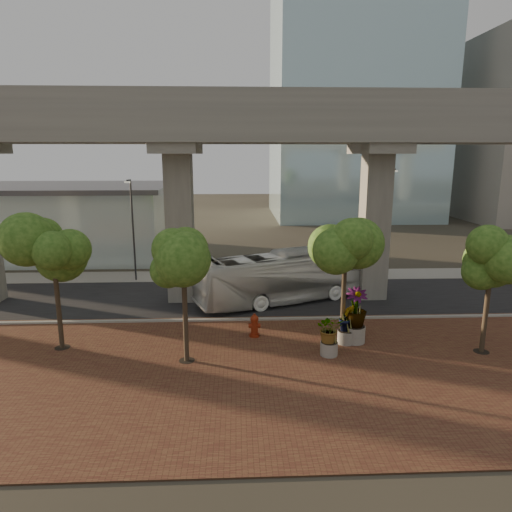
{
  "coord_description": "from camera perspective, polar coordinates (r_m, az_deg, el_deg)",
  "views": [
    {
      "loc": [
        -2.53,
        -25.7,
        8.99
      ],
      "look_at": [
        -1.43,
        0.5,
        3.11
      ],
      "focal_mm": 32.0,
      "sensor_mm": 36.0,
      "label": 1
    }
  ],
  "objects": [
    {
      "name": "curb_strip",
      "position": [
        25.44,
        3.48,
        -7.88
      ],
      "size": [
        70.0,
        0.25,
        0.16
      ],
      "primitive_type": "cube",
      "color": "gray",
      "rests_on": "ground"
    },
    {
      "name": "asphalt_road",
      "position": [
        29.22,
        2.68,
        -5.25
      ],
      "size": [
        90.0,
        8.0,
        0.04
      ],
      "primitive_type": "cube",
      "color": "black",
      "rests_on": "ground"
    },
    {
      "name": "street_tree_far_east",
      "position": [
        22.7,
        27.35,
        -0.91
      ],
      "size": [
        3.56,
        3.56,
        5.81
      ],
      "color": "#413425",
      "rests_on": "ground"
    },
    {
      "name": "planter_left",
      "position": [
        22.41,
        11.26,
        -7.8
      ],
      "size": [
        1.79,
        1.79,
        1.97
      ],
      "color": "#A9A498",
      "rests_on": "ground"
    },
    {
      "name": "transit_bus",
      "position": [
        28.18,
        3.6,
        -2.68
      ],
      "size": [
        11.36,
        6.55,
        3.12
      ],
      "primitive_type": "imported",
      "rotation": [
        0.0,
        0.0,
        1.95
      ],
      "color": "silver",
      "rests_on": "ground"
    },
    {
      "name": "streetlamp_east",
      "position": [
        35.19,
        16.17,
        5.04
      ],
      "size": [
        0.39,
        1.15,
        7.94
      ],
      "color": "#2B2A2F",
      "rests_on": "ground"
    },
    {
      "name": "planter_right",
      "position": [
        22.5,
        12.34,
        -6.58
      ],
      "size": [
        2.53,
        2.53,
        2.7
      ],
      "color": "#9A958B",
      "rests_on": "ground"
    },
    {
      "name": "street_tree_near_east",
      "position": [
        21.5,
        11.18,
        1.92
      ],
      "size": [
        3.65,
        3.65,
        6.71
      ],
      "color": "#413425",
      "rests_on": "ground"
    },
    {
      "name": "brick_plaza",
      "position": [
        20.0,
        5.27,
        -14.03
      ],
      "size": [
        70.0,
        13.0,
        0.06
      ],
      "primitive_type": "cube",
      "color": "brown",
      "rests_on": "ground"
    },
    {
      "name": "ground",
      "position": [
        27.34,
        3.05,
        -6.57
      ],
      "size": [
        160.0,
        160.0,
        0.0
      ],
      "primitive_type": "plane",
      "color": "#342F26",
      "rests_on": "ground"
    },
    {
      "name": "far_sidewalk",
      "position": [
        34.48,
        1.88,
        -2.43
      ],
      "size": [
        90.0,
        3.0,
        0.06
      ],
      "primitive_type": "cube",
      "color": "gray",
      "rests_on": "ground"
    },
    {
      "name": "station_pavilion",
      "position": [
        45.58,
        -25.0,
        4.18
      ],
      "size": [
        23.0,
        13.0,
        6.3
      ],
      "color": "silver",
      "rests_on": "ground"
    },
    {
      "name": "transit_viaduct",
      "position": [
        27.87,
        2.83,
        9.12
      ],
      "size": [
        72.0,
        5.6,
        12.4
      ],
      "color": "gray",
      "rests_on": "ground"
    },
    {
      "name": "street_tree_near_west",
      "position": [
        19.42,
        -9.08,
        -0.64
      ],
      "size": [
        3.58,
        3.58,
        6.17
      ],
      "color": "#413425",
      "rests_on": "ground"
    },
    {
      "name": "streetlamp_west",
      "position": [
        33.34,
        -15.19,
        4.0
      ],
      "size": [
        0.36,
        1.05,
        7.25
      ],
      "color": "#2C2D31",
      "rests_on": "ground"
    },
    {
      "name": "fire_hydrant",
      "position": [
        23.0,
        -0.2,
        -8.68
      ],
      "size": [
        0.59,
        0.53,
        1.18
      ],
      "color": "maroon",
      "rests_on": "ground"
    },
    {
      "name": "planter_front",
      "position": [
        21.01,
        9.18,
        -9.18
      ],
      "size": [
        1.76,
        1.76,
        1.94
      ],
      "color": "#A09D91",
      "rests_on": "ground"
    },
    {
      "name": "street_tree_far_west",
      "position": [
        22.47,
        -24.03,
        0.26
      ],
      "size": [
        3.69,
        3.69,
        6.24
      ],
      "color": "#413425",
      "rests_on": "ground"
    }
  ]
}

